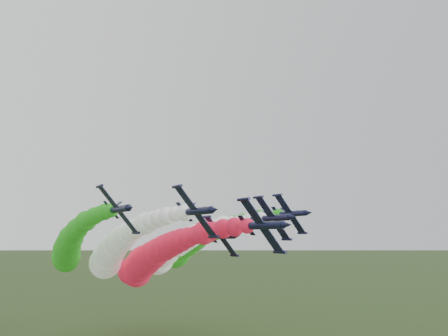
{
  "coord_description": "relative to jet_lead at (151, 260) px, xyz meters",
  "views": [
    {
      "loc": [
        -43.69,
        -62.04,
        33.35
      ],
      "look_at": [
        2.65,
        8.56,
        46.45
      ],
      "focal_mm": 35.0,
      "sensor_mm": 36.0,
      "label": 1
    }
  ],
  "objects": [
    {
      "name": "jet_trail",
      "position": [
        8.13,
        25.04,
        -1.78
      ],
      "size": [
        18.38,
        86.09,
        21.87
      ],
      "rotation": [
        0.0,
        0.85,
        0.0
      ],
      "color": "black",
      "rests_on": "ground"
    },
    {
      "name": "jet_inner_left",
      "position": [
        -6.55,
        11.08,
        2.01
      ],
      "size": [
        18.41,
        86.12,
        21.9
      ],
      "rotation": [
        0.0,
        0.85,
        0.0
      ],
      "color": "black",
      "rests_on": "ground"
    },
    {
      "name": "jet_outer_left",
      "position": [
        -15.75,
        22.46,
        3.09
      ],
      "size": [
        17.6,
        85.32,
        21.09
      ],
      "rotation": [
        0.0,
        0.85,
        0.0
      ],
      "color": "black",
      "rests_on": "ground"
    },
    {
      "name": "jet_lead",
      "position": [
        0.0,
        0.0,
        0.0
      ],
      "size": [
        18.06,
        85.77,
        21.55
      ],
      "rotation": [
        0.0,
        0.85,
        0.0
      ],
      "color": "black",
      "rests_on": "ground"
    },
    {
      "name": "jet_inner_right",
      "position": [
        12.76,
        12.68,
        1.87
      ],
      "size": [
        17.81,
        85.53,
        21.3
      ],
      "rotation": [
        0.0,
        0.85,
        0.0
      ],
      "color": "black",
      "rests_on": "ground"
    },
    {
      "name": "jet_outer_right",
      "position": [
        22.3,
        18.3,
        3.15
      ],
      "size": [
        17.51,
        85.22,
        21.0
      ],
      "rotation": [
        0.0,
        0.85,
        0.0
      ],
      "color": "black",
      "rests_on": "ground"
    }
  ]
}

